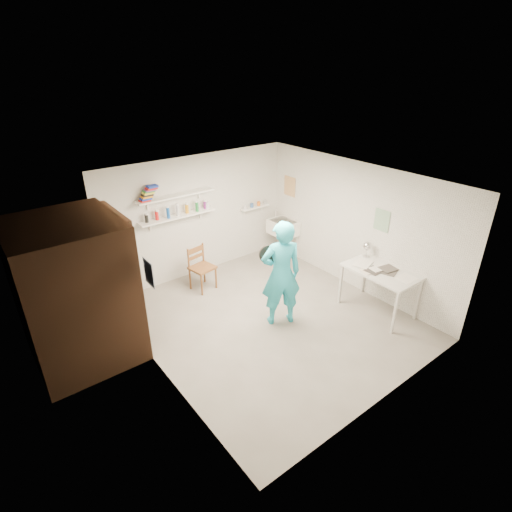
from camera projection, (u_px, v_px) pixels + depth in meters
floor at (270, 320)px, 6.79m from camera, size 4.00×4.50×0.02m
ceiling at (273, 181)px, 5.71m from camera, size 4.00×4.50×0.02m
wall_back at (198, 216)px, 7.85m from camera, size 4.00×0.02×2.40m
wall_front at (395, 325)px, 4.65m from camera, size 4.00×0.02×2.40m
wall_left at (152, 299)px, 5.15m from camera, size 0.02×4.50×2.40m
wall_right at (355, 227)px, 7.35m from camera, size 0.02×4.50×2.40m
doorway_recess at (125, 280)px, 5.99m from camera, size 0.02×0.90×2.00m
corridor_box at (75, 292)px, 5.58m from camera, size 1.40×1.50×2.10m
door_lintel at (115, 214)px, 5.54m from camera, size 0.06×1.05×0.10m
door_jamb_near at (140, 293)px, 5.65m from camera, size 0.06×0.10×2.00m
door_jamb_far at (114, 267)px, 6.36m from camera, size 0.06×0.10×2.00m
shelf_lower at (178, 216)px, 7.42m from camera, size 1.50×0.22×0.03m
shelf_upper at (176, 196)px, 7.24m from camera, size 1.50×0.22×0.03m
ledge_shelf at (255, 207)px, 8.57m from camera, size 0.70×0.14×0.03m
poster_left at (149, 273)px, 5.04m from camera, size 0.01×0.28×0.36m
poster_right_a at (290, 186)px, 8.46m from camera, size 0.01×0.34×0.42m
poster_right_b at (382, 220)px, 6.82m from camera, size 0.01×0.30×0.38m
belfast_sink at (283, 227)px, 8.64m from camera, size 0.48×0.60×0.30m
man at (281, 274)px, 6.35m from camera, size 0.78×0.66×1.81m
wall_clock at (269, 254)px, 6.31m from camera, size 0.31×0.16×0.32m
wooden_chair at (202, 268)px, 7.51m from camera, size 0.48×0.46×0.89m
work_table at (378, 291)px, 6.86m from camera, size 0.72×1.20×0.80m
desk_lamp at (367, 246)px, 7.03m from camera, size 0.15×0.15×0.15m
spray_cans at (178, 211)px, 7.38m from camera, size 1.26×0.06×0.17m
book_stack at (148, 193)px, 6.90m from camera, size 0.34×0.14×0.25m
ledge_pots at (255, 204)px, 8.54m from camera, size 0.48×0.07×0.09m
papers at (382, 270)px, 6.67m from camera, size 0.30×0.22×0.03m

